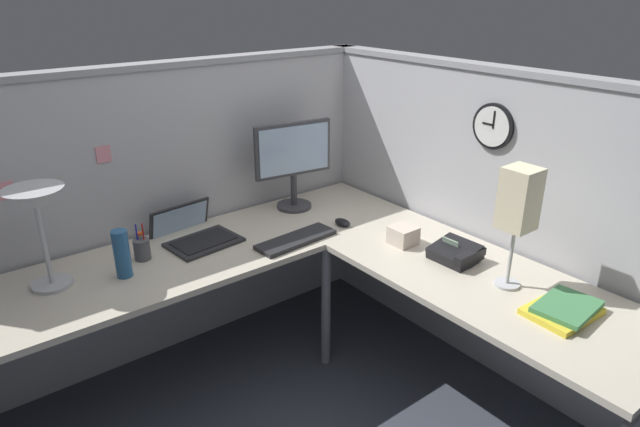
{
  "coord_description": "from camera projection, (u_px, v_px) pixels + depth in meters",
  "views": [
    {
      "loc": [
        -1.41,
        -1.79,
        1.94
      ],
      "look_at": [
        0.08,
        0.11,
        0.93
      ],
      "focal_mm": 31.05,
      "sensor_mm": 36.0,
      "label": 1
    }
  ],
  "objects": [
    {
      "name": "cubicle_wall_right",
      "position": [
        485.0,
        223.0,
        2.85
      ],
      "size": [
        0.12,
        2.37,
        1.58
      ],
      "color": "#B2B2B7",
      "rests_on": "ground"
    },
    {
      "name": "cubicle_wall_back",
      "position": [
        168.0,
        213.0,
        2.97
      ],
      "size": [
        2.57,
        0.12,
        1.58
      ],
      "color": "#B2B2B7",
      "rests_on": "ground"
    },
    {
      "name": "monitor",
      "position": [
        293.0,
        159.0,
        3.09
      ],
      "size": [
        0.46,
        0.2,
        0.5
      ],
      "color": "#38383D",
      "rests_on": "desk"
    },
    {
      "name": "book_stack",
      "position": [
        564.0,
        309.0,
        2.17
      ],
      "size": [
        0.3,
        0.23,
        0.04
      ],
      "color": "yellow",
      "rests_on": "desk"
    },
    {
      "name": "keyboard",
      "position": [
        296.0,
        240.0,
        2.78
      ],
      "size": [
        0.44,
        0.17,
        0.02
      ],
      "primitive_type": "cube",
      "rotation": [
        0.0,
        0.0,
        0.07
      ],
      "color": "#232326",
      "rests_on": "desk"
    },
    {
      "name": "desk_lamp_dome",
      "position": [
        36.0,
        207.0,
        2.24
      ],
      "size": [
        0.24,
        0.24,
        0.44
      ],
      "color": "#B7BABF",
      "rests_on": "desk"
    },
    {
      "name": "desk_lamp_paper",
      "position": [
        519.0,
        202.0,
        2.24
      ],
      "size": [
        0.13,
        0.13,
        0.53
      ],
      "color": "#B7BABF",
      "rests_on": "desk"
    },
    {
      "name": "wall_clock",
      "position": [
        494.0,
        126.0,
        2.61
      ],
      "size": [
        0.04,
        0.22,
        0.22
      ],
      "color": "black"
    },
    {
      "name": "thermos_flask",
      "position": [
        122.0,
        254.0,
        2.42
      ],
      "size": [
        0.07,
        0.07,
        0.22
      ],
      "primitive_type": "cylinder",
      "color": "#26598C",
      "rests_on": "desk"
    },
    {
      "name": "desk",
      "position": [
        302.0,
        296.0,
        2.49
      ],
      "size": [
        2.35,
        2.15,
        0.73
      ],
      "color": "beige",
      "rests_on": "ground"
    },
    {
      "name": "pen_cup",
      "position": [
        142.0,
        249.0,
        2.59
      ],
      "size": [
        0.08,
        0.08,
        0.18
      ],
      "color": "#4C4C51",
      "rests_on": "desk"
    },
    {
      "name": "office_phone",
      "position": [
        456.0,
        253.0,
        2.58
      ],
      "size": [
        0.2,
        0.21,
        0.11
      ],
      "color": "black",
      "rests_on": "desk"
    },
    {
      "name": "pinned_note_middle",
      "position": [
        5.0,
        191.0,
        2.39
      ],
      "size": [
        0.07,
        0.0,
        0.08
      ],
      "primitive_type": "cube",
      "color": "pink"
    },
    {
      "name": "pinned_note_leftmost",
      "position": [
        103.0,
        154.0,
        2.61
      ],
      "size": [
        0.07,
        0.0,
        0.08
      ],
      "primitive_type": "cube",
      "color": "pink"
    },
    {
      "name": "laptop",
      "position": [
        193.0,
        234.0,
        2.81
      ],
      "size": [
        0.38,
        0.41,
        0.22
      ],
      "color": "#232326",
      "rests_on": "desk"
    },
    {
      "name": "tissue_box",
      "position": [
        403.0,
        235.0,
        2.75
      ],
      "size": [
        0.12,
        0.12,
        0.09
      ],
      "primitive_type": "cube",
      "color": "beige",
      "rests_on": "desk"
    },
    {
      "name": "ground_plane",
      "position": [
        321.0,
        389.0,
        2.85
      ],
      "size": [
        6.8,
        6.8,
        0.0
      ],
      "primitive_type": "plane",
      "color": "#383D47"
    },
    {
      "name": "computer_mouse",
      "position": [
        342.0,
        222.0,
        2.96
      ],
      "size": [
        0.06,
        0.1,
        0.03
      ],
      "primitive_type": "ellipsoid",
      "color": "black",
      "rests_on": "desk"
    }
  ]
}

